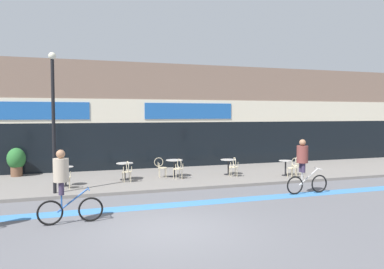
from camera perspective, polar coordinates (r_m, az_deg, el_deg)
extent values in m
plane|color=#5B5B60|center=(9.93, -3.61, -14.26)|extent=(120.00, 120.00, 0.00)
cube|color=slate|center=(16.84, -9.97, -6.84)|extent=(40.00, 5.50, 0.12)
cube|color=#7F6656|center=(21.30, -11.93, 2.67)|extent=(40.00, 4.00, 5.62)
cube|color=black|center=(19.41, -11.22, -1.77)|extent=(38.80, 0.10, 2.40)
cube|color=beige|center=(19.36, -11.28, 3.55)|extent=(39.20, 0.14, 1.20)
cube|color=#1E56A3|center=(19.19, -22.63, 3.37)|extent=(4.87, 0.08, 0.84)
cube|color=#1E56A3|center=(20.12, -0.41, 3.59)|extent=(4.87, 0.08, 0.84)
cube|color=#3D7AB7|center=(12.24, -6.61, -10.89)|extent=(36.00, 0.70, 0.01)
cylinder|color=black|center=(15.74, -18.68, -7.40)|extent=(0.33, 0.33, 0.02)
cylinder|color=black|center=(15.67, -18.70, -6.10)|extent=(0.07, 0.07, 0.75)
cylinder|color=#ADA8A3|center=(15.62, -18.73, -4.70)|extent=(0.60, 0.60, 0.02)
cylinder|color=black|center=(16.54, -10.20, -6.77)|extent=(0.40, 0.40, 0.02)
cylinder|color=black|center=(16.48, -10.21, -5.60)|extent=(0.07, 0.07, 0.71)
cylinder|color=#ADA8A3|center=(16.43, -10.22, -4.33)|extent=(0.73, 0.73, 0.02)
cylinder|color=black|center=(17.08, -2.71, -6.41)|extent=(0.42, 0.42, 0.02)
cylinder|color=black|center=(17.02, -2.71, -5.21)|extent=(0.07, 0.07, 0.74)
cylinder|color=#ADA8A3|center=(16.97, -2.72, -3.93)|extent=(0.76, 0.76, 0.02)
cylinder|color=black|center=(17.72, 5.55, -6.07)|extent=(0.40, 0.40, 0.02)
cylinder|color=black|center=(17.67, 5.55, -5.00)|extent=(0.07, 0.07, 0.69)
cylinder|color=#ADA8A3|center=(17.62, 5.56, -3.85)|extent=(0.73, 0.73, 0.02)
cylinder|color=black|center=(17.89, 14.04, -6.06)|extent=(0.34, 0.34, 0.02)
cylinder|color=black|center=(17.84, 14.06, -5.02)|extent=(0.07, 0.07, 0.68)
cylinder|color=#ADA8A3|center=(17.80, 14.07, -3.90)|extent=(0.61, 0.61, 0.02)
cylinder|color=beige|center=(15.12, -18.72, -6.20)|extent=(0.43, 0.43, 0.03)
cylinder|color=beige|center=(15.29, -19.26, -6.96)|extent=(0.03, 0.03, 0.42)
cylinder|color=beige|center=(15.31, -18.21, -6.93)|extent=(0.03, 0.03, 0.42)
cylinder|color=beige|center=(15.01, -19.20, -7.14)|extent=(0.03, 0.03, 0.42)
cylinder|color=beige|center=(15.03, -18.13, -7.11)|extent=(0.03, 0.03, 0.42)
torus|color=beige|center=(14.91, -18.69, -5.31)|extent=(0.06, 0.41, 0.41)
cylinder|color=beige|center=(14.92, -19.34, -5.84)|extent=(0.03, 0.03, 0.23)
cylinder|color=beige|center=(14.95, -18.02, -5.80)|extent=(0.03, 0.03, 0.23)
cylinder|color=beige|center=(15.93, -9.93, -5.60)|extent=(0.43, 0.43, 0.03)
cylinder|color=beige|center=(16.07, -10.53, -6.34)|extent=(0.03, 0.03, 0.42)
cylinder|color=beige|center=(16.14, -9.55, -6.30)|extent=(0.03, 0.03, 0.42)
cylinder|color=beige|center=(15.80, -10.30, -6.50)|extent=(0.03, 0.03, 0.42)
cylinder|color=beige|center=(15.87, -9.31, -6.46)|extent=(0.03, 0.03, 0.42)
torus|color=beige|center=(15.73, -9.79, -4.75)|extent=(0.06, 0.41, 0.41)
cylinder|color=beige|center=(15.71, -10.40, -5.26)|extent=(0.03, 0.03, 0.23)
cylinder|color=beige|center=(15.79, -9.18, -5.21)|extent=(0.03, 0.03, 0.23)
cylinder|color=beige|center=(16.49, -2.19, -5.26)|extent=(0.45, 0.45, 0.03)
cylinder|color=beige|center=(16.59, -2.84, -6.00)|extent=(0.03, 0.03, 0.42)
cylinder|color=beige|center=(16.71, -1.95, -5.93)|extent=(0.03, 0.03, 0.42)
cylinder|color=beige|center=(16.34, -2.44, -6.14)|extent=(0.03, 0.03, 0.42)
cylinder|color=beige|center=(16.45, -1.54, -6.07)|extent=(0.03, 0.03, 0.42)
torus|color=beige|center=(16.30, -1.95, -4.43)|extent=(0.09, 0.41, 0.41)
cylinder|color=beige|center=(16.25, -2.50, -4.93)|extent=(0.03, 0.03, 0.23)
cylinder|color=beige|center=(16.39, -1.40, -4.86)|extent=(0.03, 0.03, 0.23)
cylinder|color=beige|center=(16.87, -4.52, -5.08)|extent=(0.43, 0.43, 0.03)
cylinder|color=beige|center=(17.06, -4.12, -5.74)|extent=(0.03, 0.03, 0.42)
cylinder|color=beige|center=(16.79, -3.97, -5.89)|extent=(0.03, 0.03, 0.42)
cylinder|color=beige|center=(17.02, -5.06, -5.77)|extent=(0.03, 0.03, 0.42)
cylinder|color=beige|center=(16.75, -4.92, -5.92)|extent=(0.03, 0.03, 0.42)
torus|color=beige|center=(16.81, -5.10, -4.20)|extent=(0.41, 0.07, 0.41)
cylinder|color=beige|center=(17.00, -5.18, -4.58)|extent=(0.03, 0.03, 0.23)
cylinder|color=beige|center=(16.66, -5.01, -4.74)|extent=(0.03, 0.03, 0.23)
cylinder|color=beige|center=(17.16, 6.30, -4.95)|extent=(0.45, 0.45, 0.03)
cylinder|color=beige|center=(17.28, 5.72, -5.64)|extent=(0.03, 0.03, 0.42)
cylinder|color=beige|center=(17.37, 6.61, -5.60)|extent=(0.03, 0.03, 0.42)
cylinder|color=beige|center=(17.02, 5.98, -5.78)|extent=(0.03, 0.03, 0.42)
cylinder|color=beige|center=(17.10, 6.89, -5.74)|extent=(0.03, 0.03, 0.42)
torus|color=beige|center=(16.96, 6.48, -4.15)|extent=(0.08, 0.41, 0.41)
cylinder|color=beige|center=(16.93, 5.92, -4.62)|extent=(0.03, 0.03, 0.23)
cylinder|color=beige|center=(17.03, 7.02, -4.58)|extent=(0.03, 0.03, 0.23)
cylinder|color=beige|center=(17.37, 15.04, -4.94)|extent=(0.45, 0.45, 0.03)
cylinder|color=beige|center=(17.42, 14.37, -5.65)|extent=(0.03, 0.03, 0.42)
cylinder|color=beige|center=(17.60, 15.07, -5.57)|extent=(0.03, 0.03, 0.42)
cylinder|color=beige|center=(17.21, 14.98, -5.77)|extent=(0.03, 0.03, 0.42)
cylinder|color=beige|center=(17.39, 15.68, -5.69)|extent=(0.03, 0.03, 0.42)
torus|color=beige|center=(17.21, 15.42, -4.14)|extent=(0.08, 0.41, 0.41)
cylinder|color=beige|center=(17.12, 14.98, -4.62)|extent=(0.03, 0.03, 0.23)
cylinder|color=beige|center=(17.34, 15.84, -4.54)|extent=(0.03, 0.03, 0.23)
cylinder|color=beige|center=(18.13, 15.53, -4.61)|extent=(0.45, 0.45, 0.03)
cylinder|color=beige|center=(17.96, 15.49, -5.40)|extent=(0.03, 0.03, 0.42)
cylinder|color=beige|center=(18.17, 14.90, -5.30)|extent=(0.03, 0.03, 0.42)
cylinder|color=beige|center=(18.15, 16.15, -5.32)|extent=(0.03, 0.03, 0.42)
cylinder|color=beige|center=(18.36, 15.56, -5.22)|extent=(0.03, 0.03, 0.42)
torus|color=beige|center=(18.21, 15.94, -3.75)|extent=(0.41, 0.08, 0.41)
cylinder|color=beige|center=(18.10, 16.30, -4.22)|extent=(0.03, 0.03, 0.23)
cylinder|color=beige|center=(18.35, 15.58, -4.11)|extent=(0.03, 0.03, 0.23)
cylinder|color=brown|center=(18.94, -25.16, -5.08)|extent=(0.51, 0.51, 0.47)
ellipsoid|color=#28662D|center=(18.87, -25.21, -3.33)|extent=(0.81, 0.81, 0.97)
cylinder|color=black|center=(14.20, -20.34, 1.18)|extent=(0.12, 0.12, 4.81)
sphere|color=beige|center=(14.34, -20.54, 11.15)|extent=(0.26, 0.26, 0.26)
torus|color=black|center=(10.88, -15.17, -10.95)|extent=(0.68, 0.08, 0.68)
torus|color=black|center=(10.84, -20.82, -11.10)|extent=(0.68, 0.08, 0.68)
cylinder|color=#23519E|center=(10.79, -17.74, -9.54)|extent=(0.82, 0.07, 0.61)
cylinder|color=#23519E|center=(10.79, -19.26, -9.84)|extent=(0.04, 0.04, 0.47)
cylinder|color=#23519E|center=(10.75, -15.50, -7.98)|extent=(0.04, 0.48, 0.03)
cylinder|color=#382D47|center=(10.78, -19.31, -7.63)|extent=(0.15, 0.15, 0.34)
cylinder|color=#382D47|center=(10.63, -19.29, -7.79)|extent=(0.15, 0.15, 0.34)
cylinder|color=#B2A38E|center=(10.63, -19.35, -5.14)|extent=(0.42, 0.42, 0.63)
sphere|color=#9E7051|center=(10.57, -19.39, -2.83)|extent=(0.23, 0.23, 0.23)
torus|color=black|center=(15.00, 18.81, -7.11)|extent=(0.68, 0.06, 0.68)
torus|color=black|center=(14.40, 15.42, -7.48)|extent=(0.68, 0.06, 0.68)
cylinder|color=silver|center=(14.67, 17.34, -6.17)|extent=(0.82, 0.06, 0.61)
cylinder|color=silver|center=(14.52, 16.41, -6.46)|extent=(0.04, 0.04, 0.47)
cylinder|color=silver|center=(14.87, 18.69, -4.95)|extent=(0.03, 0.48, 0.03)
cylinder|color=#382D47|center=(14.53, 16.26, -4.81)|extent=(0.14, 0.14, 0.35)
cylinder|color=#382D47|center=(14.40, 16.61, -4.89)|extent=(0.14, 0.14, 0.35)
cylinder|color=brown|center=(14.40, 16.47, -2.91)|extent=(0.42, 0.42, 0.63)
sphere|color=#9E7051|center=(14.36, 16.49, -1.18)|extent=(0.24, 0.24, 0.24)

